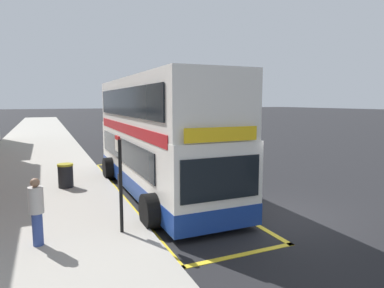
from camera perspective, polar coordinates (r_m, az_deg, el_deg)
name	(u,v)px	position (r m, az deg, el deg)	size (l,w,h in m)	color
ground_plane	(104,131)	(40.87, -14.65, 2.08)	(260.00, 260.00, 0.00)	black
pavement_near	(39,133)	(40.36, -24.51, 1.70)	(6.00, 76.00, 0.14)	#A39E93
double_decker_bus	(157,139)	(13.09, -5.88, 0.80)	(3.27, 10.31, 4.40)	white
bus_bay_markings	(156,190)	(13.67, -6.09, -7.71)	(3.07, 12.79, 0.01)	yellow
bus_stop_sign	(120,175)	(8.89, -12.15, -5.20)	(0.09, 0.51, 2.50)	black
parked_car_white_ahead	(146,129)	(33.34, -7.81, 2.51)	(2.09, 4.20, 1.62)	silver
parked_car_grey_distant	(116,117)	(59.99, -12.85, 4.48)	(2.09, 4.20, 1.62)	slate
pedestrian_waiting_near_sign	(36,209)	(8.80, -24.89, -10.01)	(0.34, 0.34, 1.62)	#33478C
litter_bin	(66,175)	(14.23, -20.66, -5.02)	(0.60, 0.60, 0.95)	black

